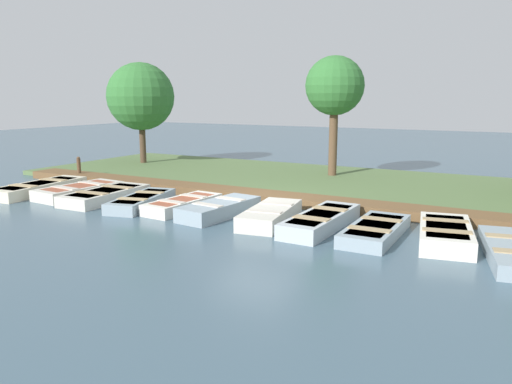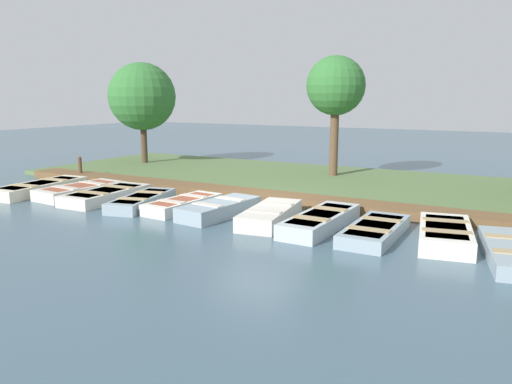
{
  "view_description": "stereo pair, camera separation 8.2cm",
  "coord_description": "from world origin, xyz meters",
  "px_view_note": "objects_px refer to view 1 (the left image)",
  "views": [
    {
      "loc": [
        12.78,
        7.09,
        3.3
      ],
      "look_at": [
        0.63,
        0.4,
        0.65
      ],
      "focal_mm": 35.0,
      "sensor_mm": 36.0,
      "label": 1
    },
    {
      "loc": [
        12.74,
        7.17,
        3.3
      ],
      "look_at": [
        0.63,
        0.4,
        0.65
      ],
      "focal_mm": 35.0,
      "sensor_mm": 36.0,
      "label": 2
    }
  ],
  "objects_px": {
    "rowboat_5": "(219,209)",
    "rowboat_6": "(270,215)",
    "rowboat_2": "(106,195)",
    "rowboat_0": "(39,188)",
    "rowboat_4": "(183,204)",
    "mooring_post_near": "(79,168)",
    "park_tree_far_left": "(141,97)",
    "park_tree_left": "(335,87)",
    "rowboat_8": "(375,230)",
    "rowboat_7": "(321,220)",
    "rowboat_1": "(79,191)",
    "rowboat_3": "(142,201)",
    "rowboat_9": "(445,234)"
  },
  "relations": [
    {
      "from": "rowboat_5",
      "to": "mooring_post_near",
      "type": "distance_m",
      "value": 8.69
    },
    {
      "from": "rowboat_4",
      "to": "rowboat_9",
      "type": "relative_size",
      "value": 0.94
    },
    {
      "from": "rowboat_7",
      "to": "park_tree_left",
      "type": "xyz_separation_m",
      "value": [
        -7.45,
        -2.46,
        3.48
      ]
    },
    {
      "from": "rowboat_2",
      "to": "rowboat_0",
      "type": "bearing_deg",
      "value": -89.27
    },
    {
      "from": "rowboat_6",
      "to": "rowboat_7",
      "type": "distance_m",
      "value": 1.41
    },
    {
      "from": "rowboat_0",
      "to": "rowboat_4",
      "type": "xyz_separation_m",
      "value": [
        -0.32,
        5.96,
        -0.02
      ]
    },
    {
      "from": "park_tree_far_left",
      "to": "rowboat_1",
      "type": "bearing_deg",
      "value": 24.99
    },
    {
      "from": "rowboat_1",
      "to": "mooring_post_near",
      "type": "distance_m",
      "value": 3.57
    },
    {
      "from": "rowboat_6",
      "to": "rowboat_7",
      "type": "xyz_separation_m",
      "value": [
        -0.09,
        1.4,
        -0.01
      ]
    },
    {
      "from": "rowboat_2",
      "to": "rowboat_9",
      "type": "bearing_deg",
      "value": 89.05
    },
    {
      "from": "rowboat_2",
      "to": "park_tree_left",
      "type": "distance_m",
      "value": 9.69
    },
    {
      "from": "rowboat_0",
      "to": "rowboat_7",
      "type": "height_order",
      "value": "rowboat_7"
    },
    {
      "from": "rowboat_2",
      "to": "rowboat_7",
      "type": "relative_size",
      "value": 0.96
    },
    {
      "from": "rowboat_5",
      "to": "rowboat_7",
      "type": "height_order",
      "value": "rowboat_5"
    },
    {
      "from": "rowboat_4",
      "to": "mooring_post_near",
      "type": "height_order",
      "value": "mooring_post_near"
    },
    {
      "from": "rowboat_9",
      "to": "park_tree_far_left",
      "type": "bearing_deg",
      "value": -124.32
    },
    {
      "from": "rowboat_6",
      "to": "park_tree_left",
      "type": "bearing_deg",
      "value": 179.28
    },
    {
      "from": "rowboat_0",
      "to": "rowboat_5",
      "type": "distance_m",
      "value": 7.34
    },
    {
      "from": "rowboat_8",
      "to": "rowboat_1",
      "type": "bearing_deg",
      "value": -90.86
    },
    {
      "from": "rowboat_5",
      "to": "rowboat_6",
      "type": "xyz_separation_m",
      "value": [
        -0.04,
        1.59,
        -0.0
      ]
    },
    {
      "from": "rowboat_1",
      "to": "rowboat_7",
      "type": "distance_m",
      "value": 8.69
    },
    {
      "from": "park_tree_far_left",
      "to": "park_tree_left",
      "type": "bearing_deg",
      "value": 94.05
    },
    {
      "from": "rowboat_3",
      "to": "rowboat_7",
      "type": "bearing_deg",
      "value": 78.44
    },
    {
      "from": "park_tree_left",
      "to": "mooring_post_near",
      "type": "bearing_deg",
      "value": -60.09
    },
    {
      "from": "rowboat_1",
      "to": "rowboat_2",
      "type": "relative_size",
      "value": 0.95
    },
    {
      "from": "rowboat_2",
      "to": "rowboat_4",
      "type": "distance_m",
      "value": 3.0
    },
    {
      "from": "rowboat_6",
      "to": "rowboat_7",
      "type": "bearing_deg",
      "value": 85.11
    },
    {
      "from": "rowboat_4",
      "to": "mooring_post_near",
      "type": "distance_m",
      "value": 7.35
    },
    {
      "from": "rowboat_1",
      "to": "rowboat_5",
      "type": "bearing_deg",
      "value": 93.08
    },
    {
      "from": "rowboat_8",
      "to": "rowboat_5",
      "type": "bearing_deg",
      "value": -90.32
    },
    {
      "from": "rowboat_5",
      "to": "rowboat_3",
      "type": "bearing_deg",
      "value": -82.25
    },
    {
      "from": "rowboat_4",
      "to": "rowboat_5",
      "type": "relative_size",
      "value": 0.97
    },
    {
      "from": "rowboat_2",
      "to": "rowboat_9",
      "type": "height_order",
      "value": "rowboat_9"
    },
    {
      "from": "rowboat_6",
      "to": "park_tree_left",
      "type": "xyz_separation_m",
      "value": [
        -7.54,
        -1.05,
        3.47
      ]
    },
    {
      "from": "rowboat_5",
      "to": "mooring_post_near",
      "type": "height_order",
      "value": "mooring_post_near"
    },
    {
      "from": "rowboat_3",
      "to": "mooring_post_near",
      "type": "bearing_deg",
      "value": -128.51
    },
    {
      "from": "rowboat_4",
      "to": "rowboat_6",
      "type": "xyz_separation_m",
      "value": [
        0.09,
        2.96,
        0.04
      ]
    },
    {
      "from": "rowboat_9",
      "to": "park_tree_left",
      "type": "height_order",
      "value": "park_tree_left"
    },
    {
      "from": "rowboat_9",
      "to": "park_tree_far_left",
      "type": "xyz_separation_m",
      "value": [
        -6.61,
        -14.85,
        3.1
      ]
    },
    {
      "from": "rowboat_6",
      "to": "rowboat_8",
      "type": "xyz_separation_m",
      "value": [
        0.04,
        2.85,
        -0.05
      ]
    },
    {
      "from": "rowboat_3",
      "to": "rowboat_9",
      "type": "relative_size",
      "value": 1.06
    },
    {
      "from": "rowboat_1",
      "to": "rowboat_2",
      "type": "height_order",
      "value": "rowboat_1"
    },
    {
      "from": "rowboat_2",
      "to": "rowboat_6",
      "type": "height_order",
      "value": "rowboat_6"
    },
    {
      "from": "rowboat_2",
      "to": "mooring_post_near",
      "type": "xyz_separation_m",
      "value": [
        -2.49,
        -3.96,
        0.29
      ]
    },
    {
      "from": "park_tree_left",
      "to": "rowboat_3",
      "type": "bearing_deg",
      "value": -23.44
    },
    {
      "from": "rowboat_6",
      "to": "rowboat_5",
      "type": "bearing_deg",
      "value": -97.25
    },
    {
      "from": "rowboat_4",
      "to": "park_tree_far_left",
      "type": "relative_size",
      "value": 0.55
    },
    {
      "from": "rowboat_9",
      "to": "park_tree_far_left",
      "type": "distance_m",
      "value": 16.54
    },
    {
      "from": "rowboat_2",
      "to": "rowboat_4",
      "type": "relative_size",
      "value": 1.16
    },
    {
      "from": "rowboat_3",
      "to": "park_tree_left",
      "type": "distance_m",
      "value": 9.06
    }
  ]
}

